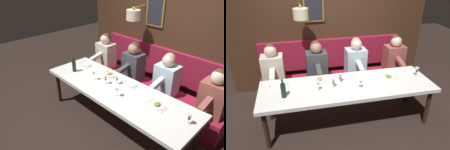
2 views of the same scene
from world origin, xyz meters
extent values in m
plane|color=black|center=(0.00, 0.00, 0.00)|extent=(12.00, 12.00, 0.00)
cube|color=silver|center=(0.00, 0.00, 0.71)|extent=(0.90, 2.84, 0.06)
cylinder|color=black|center=(-0.35, 1.32, 0.34)|extent=(0.07, 0.07, 0.68)
cylinder|color=black|center=(0.35, -1.32, 0.34)|extent=(0.07, 0.07, 0.68)
cylinder|color=black|center=(0.35, 1.32, 0.34)|extent=(0.07, 0.07, 0.68)
cube|color=maroon|center=(0.89, 0.00, 0.23)|extent=(0.52, 3.04, 0.45)
cube|color=#422819|center=(1.48, 0.00, 1.45)|extent=(0.10, 4.24, 2.90)
cube|color=maroon|center=(1.39, 0.00, 0.77)|extent=(0.10, 3.04, 0.64)
cube|color=olive|center=(1.42, 0.34, 1.75)|extent=(0.04, 0.41, 0.56)
cube|color=#23232D|center=(1.40, 0.34, 1.75)|extent=(0.01, 0.35, 0.50)
cylinder|color=#A37F38|center=(1.25, 0.62, 1.84)|extent=(0.35, 0.02, 0.02)
cylinder|color=beige|center=(1.08, 0.62, 1.70)|extent=(0.28, 0.28, 0.20)
sphere|color=#A37F38|center=(1.08, 0.62, 1.83)|extent=(0.06, 0.06, 0.06)
cube|color=#934C42|center=(0.89, -1.25, 0.73)|extent=(0.30, 0.40, 0.56)
sphere|color=beige|center=(0.87, -1.25, 1.11)|extent=(0.22, 0.22, 0.22)
sphere|color=#4C331E|center=(0.90, -1.25, 1.14)|extent=(0.20, 0.20, 0.20)
cube|color=#934C42|center=(0.60, -1.25, 0.77)|extent=(0.33, 0.09, 0.14)
cube|color=silver|center=(0.89, -0.40, 0.73)|extent=(0.30, 0.40, 0.56)
sphere|color=beige|center=(0.87, -0.40, 1.11)|extent=(0.22, 0.22, 0.22)
sphere|color=tan|center=(0.90, -0.40, 1.14)|extent=(0.20, 0.20, 0.20)
cube|color=silver|center=(0.60, -0.40, 0.77)|extent=(0.33, 0.09, 0.14)
cube|color=#3D3D42|center=(0.89, 0.39, 0.73)|extent=(0.30, 0.40, 0.56)
sphere|color=#A37A60|center=(0.87, 0.39, 1.11)|extent=(0.22, 0.22, 0.22)
sphere|color=#4C331E|center=(0.90, 0.39, 1.14)|extent=(0.20, 0.20, 0.20)
cube|color=#3D3D42|center=(0.60, 0.39, 0.77)|extent=(0.33, 0.09, 0.14)
cube|color=beige|center=(0.89, 1.22, 0.73)|extent=(0.30, 0.40, 0.56)
sphere|color=beige|center=(0.87, 1.22, 1.11)|extent=(0.22, 0.22, 0.22)
sphere|color=#4C331E|center=(0.90, 1.22, 1.14)|extent=(0.20, 0.20, 0.20)
cube|color=beige|center=(0.60, 1.22, 0.77)|extent=(0.33, 0.09, 0.14)
cylinder|color=silver|center=(0.09, -0.76, 0.75)|extent=(0.24, 0.24, 0.01)
ellipsoid|color=#668447|center=(0.09, -0.76, 0.77)|extent=(0.11, 0.09, 0.04)
cube|color=silver|center=(0.07, -0.90, 0.74)|extent=(0.17, 0.03, 0.01)
cube|color=silver|center=(0.11, -0.61, 0.74)|extent=(0.18, 0.04, 0.01)
cylinder|color=silver|center=(0.25, 0.43, 0.75)|extent=(0.24, 0.24, 0.01)
ellipsoid|color=#AD8E4C|center=(0.25, 0.43, 0.77)|extent=(0.11, 0.09, 0.04)
cube|color=silver|center=(0.23, 0.28, 0.74)|extent=(0.17, 0.02, 0.01)
cube|color=silver|center=(0.27, 0.57, 0.74)|extent=(0.18, 0.03, 0.01)
cylinder|color=silver|center=(0.26, -0.07, 0.75)|extent=(0.24, 0.24, 0.01)
cube|color=silver|center=(0.24, -0.21, 0.74)|extent=(0.17, 0.03, 0.01)
cube|color=silver|center=(0.28, 0.08, 0.74)|extent=(0.18, 0.03, 0.01)
cylinder|color=white|center=(0.20, 1.10, 0.75)|extent=(0.24, 0.24, 0.01)
cube|color=silver|center=(0.18, 0.96, 0.74)|extent=(0.17, 0.02, 0.01)
cube|color=silver|center=(0.22, 1.25, 0.74)|extent=(0.18, 0.02, 0.01)
cylinder|color=silver|center=(0.11, 0.10, 0.74)|extent=(0.06, 0.06, 0.00)
cylinder|color=silver|center=(0.11, 0.10, 0.78)|extent=(0.01, 0.01, 0.07)
cone|color=silver|center=(0.11, 0.10, 0.86)|extent=(0.07, 0.07, 0.08)
cylinder|color=maroon|center=(0.11, 0.10, 0.83)|extent=(0.03, 0.03, 0.02)
cylinder|color=silver|center=(0.05, -1.27, 0.74)|extent=(0.06, 0.06, 0.00)
cylinder|color=silver|center=(0.05, -1.27, 0.78)|extent=(0.01, 0.01, 0.07)
cone|color=silver|center=(0.05, -1.27, 0.86)|extent=(0.07, 0.07, 0.08)
cylinder|color=maroon|center=(0.05, -1.27, 0.84)|extent=(0.03, 0.03, 0.03)
cylinder|color=silver|center=(-0.02, 0.24, 0.74)|extent=(0.06, 0.06, 0.00)
cylinder|color=silver|center=(-0.02, 0.24, 0.78)|extent=(0.01, 0.01, 0.07)
cone|color=silver|center=(-0.02, 0.24, 0.86)|extent=(0.07, 0.07, 0.08)
cylinder|color=maroon|center=(-0.02, 0.24, 0.83)|extent=(0.03, 0.03, 0.03)
cylinder|color=silver|center=(-0.15, -0.17, 0.74)|extent=(0.06, 0.06, 0.00)
cylinder|color=silver|center=(-0.15, -0.17, 0.78)|extent=(0.01, 0.01, 0.07)
cone|color=silver|center=(-0.15, -0.17, 0.86)|extent=(0.07, 0.07, 0.08)
cylinder|color=silver|center=(-0.07, 0.49, 0.74)|extent=(0.06, 0.06, 0.00)
cylinder|color=silver|center=(-0.07, 0.49, 0.78)|extent=(0.01, 0.01, 0.07)
cone|color=silver|center=(-0.07, 0.49, 0.86)|extent=(0.07, 0.07, 0.08)
cylinder|color=black|center=(-0.13, 1.02, 0.85)|extent=(0.08, 0.08, 0.22)
cylinder|color=black|center=(-0.13, 1.02, 1.00)|extent=(0.03, 0.03, 0.08)
camera|label=1|loc=(-2.11, -2.09, 2.57)|focal=33.42mm
camera|label=2|loc=(-2.89, 0.81, 2.50)|focal=33.97mm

